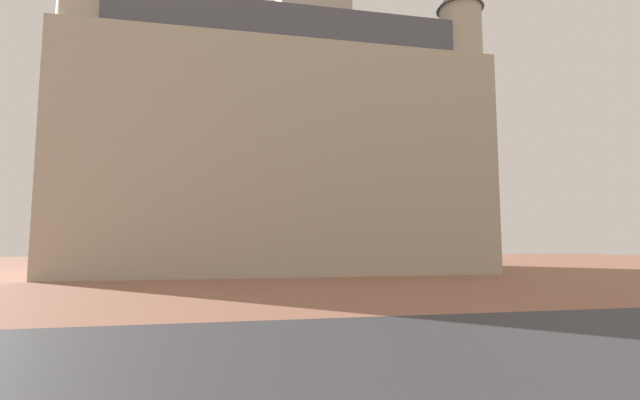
# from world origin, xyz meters

# --- Properties ---
(ground_plane) EXTENTS (120.00, 120.00, 0.00)m
(ground_plane) POSITION_xyz_m (0.00, 10.00, 0.00)
(ground_plane) COLOR #93604C
(street_asphalt_strip) EXTENTS (120.00, 6.78, 0.00)m
(street_asphalt_strip) POSITION_xyz_m (0.00, 8.41, 0.00)
(street_asphalt_strip) COLOR #38383D
(street_asphalt_strip) RESTS_ON ground_plane
(landmark_building) EXTENTS (27.08, 15.30, 30.39)m
(landmark_building) POSITION_xyz_m (0.96, 32.60, 8.99)
(landmark_building) COLOR #B2A893
(landmark_building) RESTS_ON ground_plane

